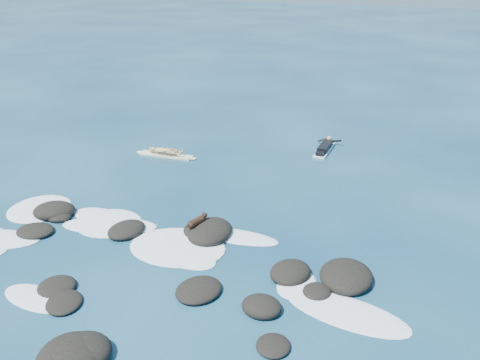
% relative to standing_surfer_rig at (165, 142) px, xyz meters
% --- Properties ---
extents(ground, '(160.00, 160.00, 0.00)m').
position_rel_standing_surfer_rig_xyz_m(ground, '(3.80, -7.35, -0.65)').
color(ground, '#0A2642').
rests_on(ground, ground).
extents(reef_rocks, '(11.89, 8.35, 0.65)m').
position_rel_standing_surfer_rig_xyz_m(reef_rocks, '(4.42, -8.55, -0.53)').
color(reef_rocks, black).
rests_on(reef_rocks, ground).
extents(breaking_foam, '(15.44, 6.21, 0.12)m').
position_rel_standing_surfer_rig_xyz_m(breaking_foam, '(1.91, -7.42, -0.64)').
color(breaking_foam, white).
rests_on(breaking_foam, ground).
extents(standing_surfer_rig, '(2.91, 0.59, 1.66)m').
position_rel_standing_surfer_rig_xyz_m(standing_surfer_rig, '(0.00, 0.00, 0.00)').
color(standing_surfer_rig, beige).
rests_on(standing_surfer_rig, ground).
extents(paddling_surfer_rig, '(1.13, 2.52, 0.44)m').
position_rel_standing_surfer_rig_xyz_m(paddling_surfer_rig, '(6.49, 3.11, -0.50)').
color(paddling_surfer_rig, white).
rests_on(paddling_surfer_rig, ground).
extents(dog, '(0.48, 1.00, 0.66)m').
position_rel_standing_surfer_rig_xyz_m(dog, '(4.18, -5.96, -0.22)').
color(dog, black).
rests_on(dog, ground).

